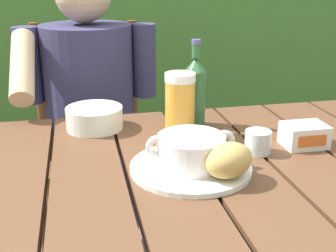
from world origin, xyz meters
The scene contains 13 objects.
dining_table centered at (0.00, 0.00, 0.67)m, with size 1.48×0.80×0.76m.
hedge_backdrop centered at (-0.21, 1.84, 0.87)m, with size 3.90×0.87×1.67m.
chair_near_diner centered at (-0.13, 0.84, 0.48)m, with size 0.43×0.43×0.98m.
person_eating centered at (-0.14, 0.64, 0.71)m, with size 0.48×0.47×1.21m.
serving_plate centered at (0.06, -0.02, 0.76)m, with size 0.27×0.27×0.01m.
soup_bowl centered at (0.06, -0.02, 0.81)m, with size 0.20×0.15×0.08m.
bread_roll centered at (0.12, -0.09, 0.81)m, with size 0.14×0.12×0.07m.
beer_glass centered at (0.09, 0.19, 0.84)m, with size 0.08×0.08×0.17m.
beer_bottle centered at (0.15, 0.26, 0.86)m, with size 0.06×0.06×0.24m.
water_glass_small centered at (0.24, 0.04, 0.79)m, with size 0.06×0.06×0.06m.
butter_tub centered at (0.37, 0.05, 0.79)m, with size 0.11×0.08×0.06m.
table_knife centered at (0.19, 0.06, 0.76)m, with size 0.15×0.02×0.01m.
diner_bowl centered at (-0.13, 0.29, 0.79)m, with size 0.16×0.16×0.06m.
Camera 1 is at (-0.17, -0.87, 1.18)m, focal length 46.48 mm.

